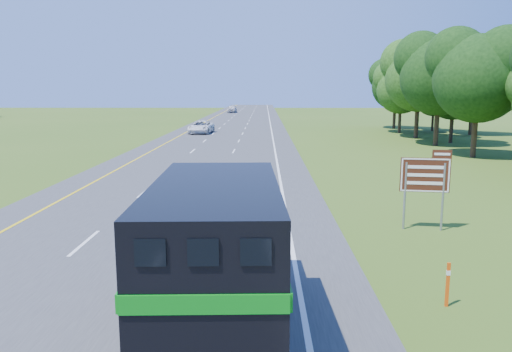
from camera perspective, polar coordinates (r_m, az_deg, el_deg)
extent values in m
cube|color=#38383A|center=(56.35, -3.68, 4.31)|extent=(15.00, 260.00, 0.04)
cube|color=yellow|center=(57.05, -9.21, 4.30)|extent=(0.15, 260.00, 0.01)
cube|color=white|center=(56.17, 1.94, 4.33)|extent=(0.15, 260.00, 0.01)
cylinder|color=black|center=(14.43, -7.79, -9.71)|extent=(0.39, 1.10, 1.09)
cylinder|color=black|center=(14.35, 0.62, -9.74)|extent=(0.39, 1.10, 1.09)
cylinder|color=black|center=(10.12, -11.00, -18.70)|extent=(0.39, 1.10, 1.09)
cylinder|color=black|center=(9.99, 1.53, -18.90)|extent=(0.39, 1.10, 1.09)
cube|color=black|center=(11.36, -4.28, -14.54)|extent=(2.68, 8.02, 0.28)
cube|color=black|center=(13.90, -3.67, -5.22)|extent=(2.49, 1.87, 1.88)
cube|color=black|center=(14.67, -3.54, -2.43)|extent=(2.18, 0.14, 0.59)
cube|color=black|center=(10.17, -4.60, -8.43)|extent=(2.69, 5.84, 2.73)
cube|color=#067811|center=(7.43, -5.95, -14.41)|extent=(2.48, 0.13, 0.30)
cube|color=#067811|center=(10.28, -11.69, -7.61)|extent=(0.26, 5.75, 0.30)
cube|color=#067811|center=(10.13, 2.58, -7.67)|extent=(0.26, 5.75, 0.30)
cube|color=black|center=(7.25, -11.99, -8.59)|extent=(0.45, 0.06, 0.40)
cube|color=black|center=(7.14, -6.06, -8.69)|extent=(0.45, 0.06, 0.40)
cube|color=black|center=(7.12, -0.02, -8.70)|extent=(0.45, 0.06, 0.40)
imported|color=white|center=(63.06, -6.29, 5.58)|extent=(3.03, 5.78, 1.55)
imported|color=#B8B8BF|center=(120.95, -2.76, 7.67)|extent=(2.24, 5.24, 1.76)
cylinder|color=gray|center=(20.22, 16.65, -2.19)|extent=(0.09, 0.09, 2.66)
cylinder|color=gray|center=(20.46, 20.59, -2.27)|extent=(0.09, 0.09, 2.66)
cube|color=#401A0D|center=(20.18, 18.76, 0.11)|extent=(1.85, 0.31, 1.33)
cube|color=#401A0D|center=(20.17, 20.50, 2.37)|extent=(0.71, 0.15, 0.32)
cube|color=white|center=(20.15, 18.77, 0.09)|extent=(1.76, 0.26, 1.28)
cube|color=#EB490C|center=(13.64, 21.05, -11.52)|extent=(0.08, 0.04, 1.15)
cube|color=white|center=(13.53, 21.14, -10.28)|extent=(0.09, 0.05, 0.13)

